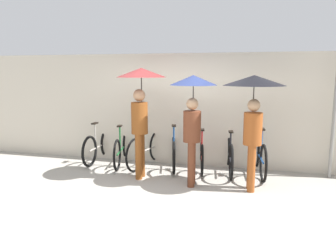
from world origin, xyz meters
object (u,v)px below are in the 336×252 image
Objects in this scene: parked_bicycle_1 at (122,148)px; parked_bicycle_4 at (201,153)px; pedestrian_center at (193,103)px; pedestrian_leading at (141,93)px; parked_bicycle_6 at (260,156)px; parked_bicycle_3 at (174,151)px; parked_bicycle_5 at (230,155)px; pedestrian_trailing at (254,98)px; parked_bicycle_0 at (99,146)px; parked_bicycle_2 at (147,149)px.

parked_bicycle_1 is 1.82m from parked_bicycle_4.
pedestrian_leading is at bearing 165.66° from pedestrian_center.
parked_bicycle_1 is at bearing 83.07° from parked_bicycle_6.
parked_bicycle_3 is 0.97× the size of parked_bicycle_5.
parked_bicycle_1 is 3.26m from pedestrian_trailing.
parked_bicycle_0 is 0.77× the size of pedestrian_leading.
parked_bicycle_6 is (1.21, -0.08, 0.03)m from parked_bicycle_4.
parked_bicycle_3 is 0.82× the size of pedestrian_center.
pedestrian_leading reaches higher than parked_bicycle_1.
parked_bicycle_5 reaches higher than parked_bicycle_0.
parked_bicycle_4 reaches higher than parked_bicycle_6.
parked_bicycle_3 is 2.28m from pedestrian_trailing.
pedestrian_center is at bearing 120.80° from parked_bicycle_6.
pedestrian_leading reaches higher than parked_bicycle_5.
parked_bicycle_1 is at bearing 76.66° from parked_bicycle_3.
pedestrian_leading reaches higher than parked_bicycle_4.
pedestrian_trailing is at bearing -119.83° from parked_bicycle_1.
parked_bicycle_3 is 0.61m from parked_bicycle_4.
parked_bicycle_5 reaches higher than parked_bicycle_1.
pedestrian_trailing is (-0.17, -0.91, 1.24)m from parked_bicycle_6.
parked_bicycle_5 reaches higher than parked_bicycle_2.
parked_bicycle_2 is at bearing 82.38° from parked_bicycle_5.
parked_bicycle_5 is at bearing 111.65° from pedestrian_trailing.
parked_bicycle_0 is 0.61m from parked_bicycle_1.
pedestrian_center is at bearing -117.02° from parked_bicycle_2.
parked_bicycle_0 is at bearing 80.94° from parked_bicycle_5.
parked_bicycle_2 is 2.72m from pedestrian_trailing.
parked_bicycle_6 reaches higher than parked_bicycle_0.
pedestrian_leading is at bearing 135.32° from parked_bicycle_3.
pedestrian_center reaches higher than parked_bicycle_2.
pedestrian_leading is at bearing 117.94° from parked_bicycle_4.
parked_bicycle_1 and parked_bicycle_2 have the same top height.
parked_bicycle_1 is 3.03m from parked_bicycle_6.
pedestrian_center is (1.19, -0.93, 1.14)m from parked_bicycle_2.
parked_bicycle_5 is (0.61, -0.09, 0.02)m from parked_bicycle_4.
pedestrian_trailing reaches higher than parked_bicycle_3.
pedestrian_leading is 1.06× the size of pedestrian_trailing.
parked_bicycle_0 is 0.82× the size of pedestrian_center.
pedestrian_center is at bearing 168.64° from parked_bicycle_4.
pedestrian_leading is at bearing 101.80° from parked_bicycle_6.
pedestrian_center is (1.80, -0.95, 1.16)m from parked_bicycle_1.
parked_bicycle_6 is at bearing 32.83° from pedestrian_center.
pedestrian_leading reaches higher than parked_bicycle_6.
parked_bicycle_6 is at bearing -102.13° from parked_bicycle_1.
parked_bicycle_1 is at bearing 147.27° from pedestrian_center.
parked_bicycle_5 is 1.61m from pedestrian_center.
parked_bicycle_2 is (0.61, -0.02, 0.02)m from parked_bicycle_1.
pedestrian_center is at bearing -9.76° from pedestrian_leading.
parked_bicycle_1 is 1.02× the size of parked_bicycle_5.
parked_bicycle_3 is 0.95× the size of parked_bicycle_6.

